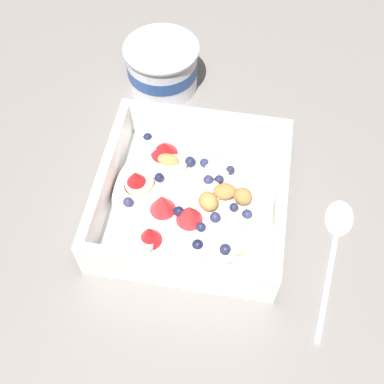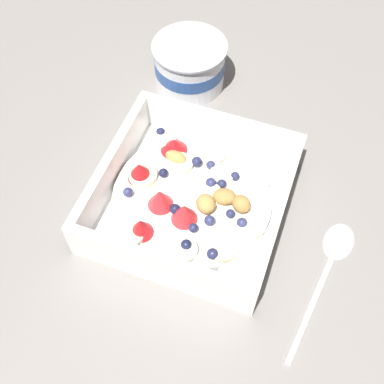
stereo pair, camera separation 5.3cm
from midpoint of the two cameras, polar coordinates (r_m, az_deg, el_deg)
name	(u,v)px [view 1 (the left image)]	position (r m, az deg, el deg)	size (l,w,h in m)	color
ground_plane	(175,212)	(0.55, -4.77, -2.53)	(2.40, 2.40, 0.00)	gray
fruit_bowl	(191,198)	(0.54, -2.97, -0.90)	(0.20, 0.20, 0.06)	white
spoon	(337,236)	(0.55, 14.00, -5.24)	(0.04, 0.17, 0.01)	silver
yogurt_cup	(162,67)	(0.66, -5.89, 14.28)	(0.10, 0.10, 0.06)	white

